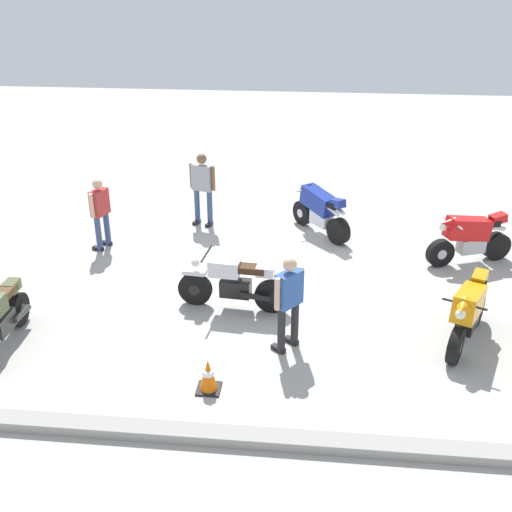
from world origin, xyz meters
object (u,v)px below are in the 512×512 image
(motorcycle_red_sportbike, at_px, (470,237))
(traffic_cone, at_px, (208,375))
(motorcycle_blue_sportbike, at_px, (320,210))
(person_in_red_shirt, at_px, (100,210))
(motorcycle_orange_sportbike, at_px, (468,312))
(person_in_blue_shirt, at_px, (289,298))
(motorcycle_silver_cruiser, at_px, (233,283))
(person_in_gray_shirt, at_px, (203,184))

(motorcycle_red_sportbike, xyz_separation_m, traffic_cone, (4.76, 4.84, -0.33))
(motorcycle_blue_sportbike, xyz_separation_m, person_in_red_shirt, (4.81, 1.32, 0.32))
(motorcycle_blue_sportbike, relative_size, person_in_red_shirt, 1.01)
(motorcycle_orange_sportbike, relative_size, person_in_blue_shirt, 1.10)
(motorcycle_silver_cruiser, height_order, traffic_cone, motorcycle_silver_cruiser)
(motorcycle_red_sportbike, height_order, person_in_gray_shirt, person_in_gray_shirt)
(motorcycle_orange_sportbike, bearing_deg, traffic_cone, -42.60)
(motorcycle_silver_cruiser, bearing_deg, person_in_gray_shirt, -66.74)
(person_in_blue_shirt, bearing_deg, person_in_red_shirt, -0.83)
(motorcycle_red_sportbike, distance_m, person_in_blue_shirt, 5.15)
(motorcycle_orange_sportbike, distance_m, motorcycle_silver_cruiser, 4.09)
(person_in_gray_shirt, bearing_deg, traffic_cone, 29.14)
(motorcycle_orange_sportbike, xyz_separation_m, person_in_red_shirt, (7.28, -3.07, 0.32))
(person_in_red_shirt, relative_size, traffic_cone, 3.06)
(motorcycle_orange_sportbike, relative_size, motorcycle_blue_sportbike, 1.13)
(traffic_cone, bearing_deg, motorcycle_red_sportbike, -134.51)
(motorcycle_blue_sportbike, relative_size, motorcycle_red_sportbike, 0.87)
(motorcycle_orange_sportbike, xyz_separation_m, traffic_cone, (4.08, 1.71, -0.33))
(motorcycle_orange_sportbike, height_order, motorcycle_silver_cruiser, motorcycle_orange_sportbike)
(person_in_blue_shirt, bearing_deg, motorcycle_orange_sportbike, -132.04)
(motorcycle_silver_cruiser, xyz_separation_m, person_in_gray_shirt, (1.27, -3.94, 0.50))
(motorcycle_orange_sportbike, relative_size, person_in_red_shirt, 1.14)
(motorcycle_silver_cruiser, xyz_separation_m, motorcycle_red_sportbike, (-4.71, -2.40, 0.07))
(traffic_cone, bearing_deg, person_in_gray_shirt, -79.22)
(person_in_red_shirt, xyz_separation_m, person_in_blue_shirt, (-4.33, 3.56, 0.04))
(motorcycle_orange_sportbike, distance_m, traffic_cone, 4.44)
(motorcycle_red_sportbike, height_order, person_in_blue_shirt, person_in_blue_shirt)
(person_in_gray_shirt, height_order, traffic_cone, person_in_gray_shirt)
(motorcycle_red_sportbike, bearing_deg, person_in_red_shirt, -20.82)
(motorcycle_silver_cruiser, relative_size, motorcycle_blue_sportbike, 1.27)
(person_in_blue_shirt, bearing_deg, motorcycle_red_sportbike, -96.50)
(motorcycle_orange_sportbike, xyz_separation_m, motorcycle_red_sportbike, (-0.68, -3.14, 0.00))
(motorcycle_blue_sportbike, bearing_deg, motorcycle_orange_sportbike, 170.68)
(motorcycle_orange_sportbike, xyz_separation_m, person_in_blue_shirt, (2.96, 0.49, 0.36))
(person_in_red_shirt, distance_m, person_in_gray_shirt, 2.55)
(motorcycle_red_sportbike, distance_m, person_in_gray_shirt, 6.19)
(motorcycle_silver_cruiser, bearing_deg, person_in_blue_shirt, 136.62)
(motorcycle_blue_sportbike, xyz_separation_m, person_in_gray_shirt, (2.82, -0.28, 0.43))
(person_in_red_shirt, height_order, traffic_cone, person_in_red_shirt)
(motorcycle_red_sportbike, bearing_deg, motorcycle_blue_sportbike, -42.99)
(motorcycle_blue_sportbike, height_order, person_in_gray_shirt, person_in_gray_shirt)
(motorcycle_silver_cruiser, relative_size, traffic_cone, 3.95)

